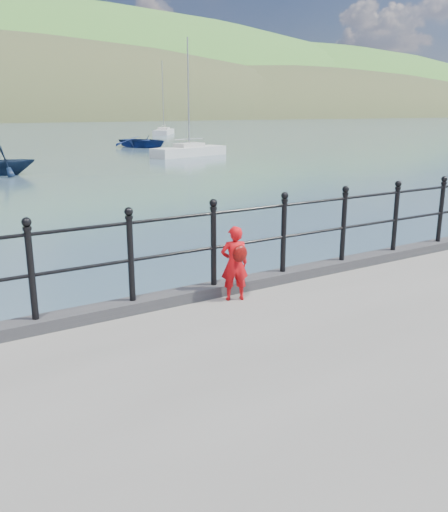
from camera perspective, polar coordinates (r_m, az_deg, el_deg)
ground at (r=7.79m, az=-5.49°, el=-11.51°), size 600.00×600.00×0.00m
kerb at (r=7.24m, az=-5.17°, el=-4.35°), size 60.00×0.30×0.15m
railing at (r=7.03m, az=-5.31°, el=1.41°), size 18.11×0.11×1.20m
child at (r=7.19m, az=1.13°, el=-0.73°), size 0.43×0.36×1.01m
launch_blue at (r=53.16m, az=-8.47°, el=11.85°), size 5.51×6.44×1.13m
launch_navy at (r=32.20m, az=-22.04°, el=9.28°), size 3.36×3.01×1.59m
sailboat_far at (r=80.62m, az=-6.35°, el=12.84°), size 5.81×7.11×10.28m
sailboat_near at (r=42.59m, az=-3.68°, el=10.90°), size 6.68×3.36×8.82m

